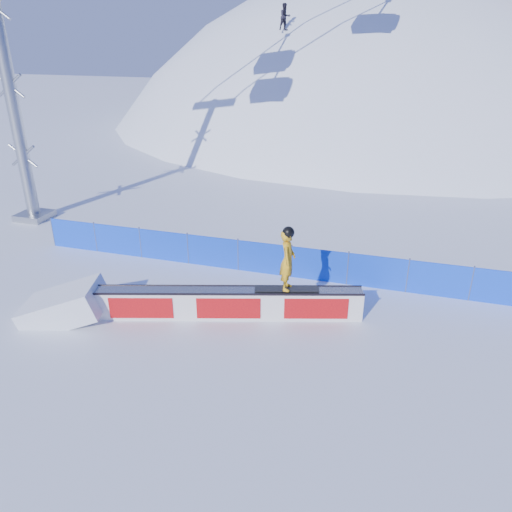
% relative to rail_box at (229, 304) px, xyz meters
% --- Properties ---
extents(ground, '(160.00, 160.00, 0.00)m').
position_rel_rail_box_xyz_m(ground, '(2.20, -1.23, -0.48)').
color(ground, white).
rests_on(ground, ground).
extents(snow_hill, '(64.00, 64.00, 64.00)m').
position_rel_rail_box_xyz_m(snow_hill, '(2.20, 40.77, -18.48)').
color(snow_hill, white).
rests_on(snow_hill, ground).
extents(safety_fence, '(22.05, 0.05, 1.30)m').
position_rel_rail_box_xyz_m(safety_fence, '(2.20, 3.27, 0.12)').
color(safety_fence, blue).
rests_on(safety_fence, ground).
extents(rail_box, '(7.98, 2.83, 0.98)m').
position_rel_rail_box_xyz_m(rail_box, '(0.00, 0.00, 0.00)').
color(rail_box, white).
rests_on(rail_box, ground).
extents(snow_ramp, '(2.88, 2.24, 1.58)m').
position_rel_rail_box_xyz_m(snow_ramp, '(-4.89, -1.43, -0.48)').
color(snow_ramp, white).
rests_on(snow_ramp, ground).
extents(snowboarder, '(1.96, 0.88, 2.03)m').
position_rel_rail_box_xyz_m(snowboarder, '(1.69, 0.49, 1.49)').
color(snowboarder, black).
rests_on(snowboarder, rail_box).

